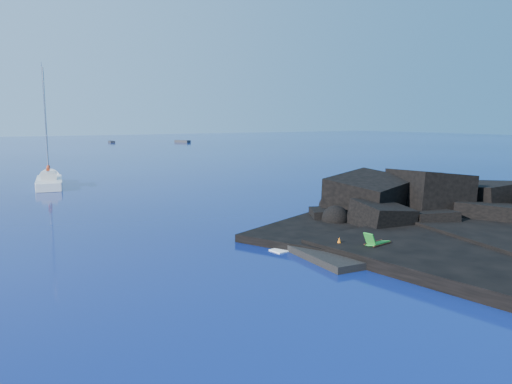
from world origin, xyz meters
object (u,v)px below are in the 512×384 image
Objects in this scene: deck_chair at (378,239)px; distant_boat_a at (112,143)px; sunbather at (392,240)px; marker_cone at (339,243)px; sailboat at (49,186)px; distant_boat_b at (182,142)px.

deck_chair is 132.91m from distant_boat_a.
sunbather is 3.25m from marker_cone.
deck_chair is at bearing -95.10° from distant_boat_a.
sailboat reaches higher than distant_boat_b.
marker_cone is at bearing -95.83° from distant_boat_a.
marker_cone is at bearing 130.34° from deck_chair.
deck_chair is 1.00× the size of sunbather.
distant_boat_a is 0.81× the size of distant_boat_b.
marker_cone reaches higher than distant_boat_a.
sunbather is 0.38× the size of distant_boat_a.
sunbather is 2.76× the size of marker_cone.
distant_boat_b is (45.01, 119.12, -0.63)m from marker_cone.
sailboat is at bearing 95.12° from deck_chair.
sunbather is (1.71, 0.61, -0.38)m from deck_chair.
sailboat is at bearing -104.33° from distant_boat_a.
distant_boat_b is at bearing -23.04° from distant_boat_a.
distant_boat_b is at bearing 69.30° from marker_cone.
distant_boat_b is (18.28, -10.09, 0.00)m from distant_boat_a.
deck_chair is 1.96m from marker_cone.
deck_chair is 0.37× the size of distant_boat_a.
sunbather is 126.88m from distant_boat_b.
sailboat is 21.56× the size of marker_cone.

